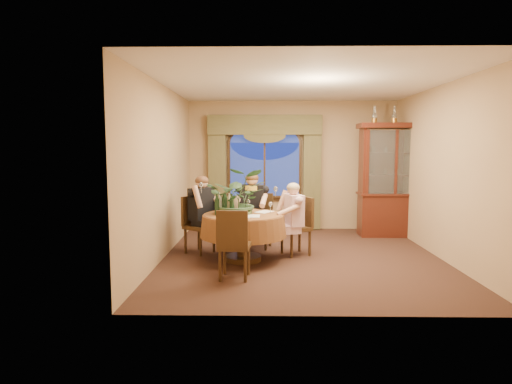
{
  "coord_description": "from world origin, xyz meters",
  "views": [
    {
      "loc": [
        -0.62,
        -6.91,
        1.79
      ],
      "look_at": [
        -0.74,
        -0.25,
        1.1
      ],
      "focal_mm": 30.0,
      "sensor_mm": 36.0,
      "label": 1
    }
  ],
  "objects_px": {
    "dining_table": "(243,237)",
    "person_back": "(201,214)",
    "chair_front_left": "(234,244)",
    "oil_lamp_right": "(414,115)",
    "oil_lamp_center": "(394,115)",
    "person_pink": "(294,220)",
    "olive_bowl": "(246,213)",
    "wine_bottle_1": "(219,203)",
    "wine_bottle_2": "(224,204)",
    "wine_bottle_5": "(217,204)",
    "china_cabinet": "(392,180)",
    "oil_lamp_left": "(374,115)",
    "person_scarf": "(252,211)",
    "chair_right": "(296,227)",
    "chair_back_right": "(259,221)",
    "chair_back": "(200,225)",
    "wine_bottle_3": "(232,204)",
    "wine_bottle_4": "(225,202)",
    "centerpiece_plant": "(237,175)",
    "wine_bottle_0": "(229,204)",
    "stoneware_vase": "(235,205)"
  },
  "relations": [
    {
      "from": "person_scarf",
      "to": "oil_lamp_right",
      "type": "bearing_deg",
      "value": -152.75
    },
    {
      "from": "china_cabinet",
      "to": "chair_front_left",
      "type": "xyz_separation_m",
      "value": [
        -3.0,
        -2.92,
        -0.66
      ]
    },
    {
      "from": "chair_front_left",
      "to": "oil_lamp_right",
      "type": "bearing_deg",
      "value": 45.59
    },
    {
      "from": "oil_lamp_right",
      "to": "chair_back_right",
      "type": "xyz_separation_m",
      "value": [
        -3.08,
        -1.1,
        -1.97
      ]
    },
    {
      "from": "oil_lamp_left",
      "to": "olive_bowl",
      "type": "xyz_separation_m",
      "value": [
        -2.49,
        -2.06,
        -1.67
      ]
    },
    {
      "from": "chair_back",
      "to": "person_back",
      "type": "height_order",
      "value": "person_back"
    },
    {
      "from": "wine_bottle_1",
      "to": "person_scarf",
      "type": "bearing_deg",
      "value": 55.14
    },
    {
      "from": "chair_front_left",
      "to": "wine_bottle_1",
      "type": "bearing_deg",
      "value": 111.34
    },
    {
      "from": "chair_right",
      "to": "dining_table",
      "type": "bearing_deg",
      "value": 90.0
    },
    {
      "from": "dining_table",
      "to": "chair_front_left",
      "type": "distance_m",
      "value": 0.93
    },
    {
      "from": "oil_lamp_right",
      "to": "wine_bottle_0",
      "type": "relative_size",
      "value": 1.03
    },
    {
      "from": "wine_bottle_2",
      "to": "wine_bottle_5",
      "type": "distance_m",
      "value": 0.13
    },
    {
      "from": "person_scarf",
      "to": "olive_bowl",
      "type": "relative_size",
      "value": 7.77
    },
    {
      "from": "wine_bottle_1",
      "to": "person_back",
      "type": "bearing_deg",
      "value": 130.33
    },
    {
      "from": "chair_back",
      "to": "wine_bottle_1",
      "type": "height_order",
      "value": "wine_bottle_1"
    },
    {
      "from": "oil_lamp_left",
      "to": "person_pink",
      "type": "distance_m",
      "value": 3.05
    },
    {
      "from": "dining_table",
      "to": "person_back",
      "type": "xyz_separation_m",
      "value": [
        -0.74,
        0.55,
        0.29
      ]
    },
    {
      "from": "chair_back_right",
      "to": "oil_lamp_center",
      "type": "bearing_deg",
      "value": -143.25
    },
    {
      "from": "oil_lamp_left",
      "to": "person_scarf",
      "type": "relative_size",
      "value": 0.25
    },
    {
      "from": "wine_bottle_1",
      "to": "wine_bottle_2",
      "type": "height_order",
      "value": "same"
    },
    {
      "from": "chair_right",
      "to": "olive_bowl",
      "type": "xyz_separation_m",
      "value": [
        -0.82,
        -0.45,
        0.3
      ]
    },
    {
      "from": "chair_right",
      "to": "person_pink",
      "type": "height_order",
      "value": "person_pink"
    },
    {
      "from": "chair_right",
      "to": "person_scarf",
      "type": "relative_size",
      "value": 0.71
    },
    {
      "from": "chair_back_right",
      "to": "wine_bottle_1",
      "type": "bearing_deg",
      "value": 65.41
    },
    {
      "from": "olive_bowl",
      "to": "wine_bottle_2",
      "type": "height_order",
      "value": "wine_bottle_2"
    },
    {
      "from": "stoneware_vase",
      "to": "wine_bottle_4",
      "type": "distance_m",
      "value": 0.17
    },
    {
      "from": "olive_bowl",
      "to": "wine_bottle_1",
      "type": "xyz_separation_m",
      "value": [
        -0.43,
        0.19,
        0.14
      ]
    },
    {
      "from": "person_back",
      "to": "chair_front_left",
      "type": "bearing_deg",
      "value": 60.75
    },
    {
      "from": "chair_front_left",
      "to": "centerpiece_plant",
      "type": "xyz_separation_m",
      "value": [
        -0.02,
        1.05,
        0.88
      ]
    },
    {
      "from": "person_pink",
      "to": "wine_bottle_5",
      "type": "relative_size",
      "value": 3.72
    },
    {
      "from": "wine_bottle_2",
      "to": "person_pink",
      "type": "bearing_deg",
      "value": 13.33
    },
    {
      "from": "oil_lamp_right",
      "to": "chair_right",
      "type": "distance_m",
      "value": 3.54
    },
    {
      "from": "chair_back",
      "to": "wine_bottle_2",
      "type": "distance_m",
      "value": 0.81
    },
    {
      "from": "dining_table",
      "to": "person_pink",
      "type": "distance_m",
      "value": 0.89
    },
    {
      "from": "person_back",
      "to": "wine_bottle_2",
      "type": "xyz_separation_m",
      "value": [
        0.44,
        -0.56,
        0.25
      ]
    },
    {
      "from": "dining_table",
      "to": "wine_bottle_5",
      "type": "relative_size",
      "value": 4.13
    },
    {
      "from": "oil_lamp_left",
      "to": "wine_bottle_3",
      "type": "distance_m",
      "value": 3.73
    },
    {
      "from": "wine_bottle_3",
      "to": "wine_bottle_4",
      "type": "distance_m",
      "value": 0.24
    },
    {
      "from": "chair_back",
      "to": "wine_bottle_4",
      "type": "height_order",
      "value": "wine_bottle_4"
    },
    {
      "from": "person_back",
      "to": "wine_bottle_1",
      "type": "xyz_separation_m",
      "value": [
        0.35,
        -0.42,
        0.25
      ]
    },
    {
      "from": "oil_lamp_center",
      "to": "person_pink",
      "type": "bearing_deg",
      "value": -140.42
    },
    {
      "from": "wine_bottle_1",
      "to": "wine_bottle_3",
      "type": "height_order",
      "value": "same"
    },
    {
      "from": "china_cabinet",
      "to": "wine_bottle_1",
      "type": "relative_size",
      "value": 6.91
    },
    {
      "from": "china_cabinet",
      "to": "chair_back_right",
      "type": "xyz_separation_m",
      "value": [
        -2.69,
        -1.1,
        -0.66
      ]
    },
    {
      "from": "dining_table",
      "to": "wine_bottle_0",
      "type": "bearing_deg",
      "value": 176.96
    },
    {
      "from": "oil_lamp_right",
      "to": "wine_bottle_5",
      "type": "distance_m",
      "value": 4.54
    },
    {
      "from": "oil_lamp_center",
      "to": "person_back",
      "type": "bearing_deg",
      "value": -158.42
    },
    {
      "from": "wine_bottle_5",
      "to": "oil_lamp_left",
      "type": "bearing_deg",
      "value": 35.37
    },
    {
      "from": "chair_back",
      "to": "dining_table",
      "type": "bearing_deg",
      "value": 90.0
    },
    {
      "from": "chair_front_left",
      "to": "wine_bottle_5",
      "type": "height_order",
      "value": "wine_bottle_5"
    }
  ]
}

